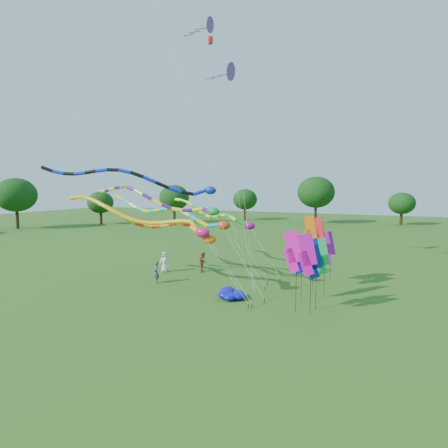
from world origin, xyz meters
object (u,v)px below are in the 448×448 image
at_px(person_c, 203,262).
at_px(tube_kite_red, 167,226).
at_px(blue_nylon_heap, 234,293).
at_px(person_b, 156,272).
at_px(person_a, 165,262).
at_px(tube_kite_orange, 147,218).

bearing_deg(person_c, tube_kite_red, 160.79).
height_order(blue_nylon_heap, person_b, person_b).
height_order(person_a, person_b, person_a).
bearing_deg(tube_kite_red, person_c, 103.21).
bearing_deg(tube_kite_orange, person_a, 118.58).
xyz_separation_m(tube_kite_red, person_b, (-1.84, 1.27, -3.72)).
bearing_deg(person_a, tube_kite_red, -69.57).
distance_m(tube_kite_red, person_b, 4.34).
relative_size(blue_nylon_heap, person_a, 1.04).
height_order(blue_nylon_heap, person_c, person_c).
bearing_deg(blue_nylon_heap, person_b, 173.01).
height_order(tube_kite_orange, person_c, tube_kite_orange).
bearing_deg(blue_nylon_heap, person_c, 132.69).
xyz_separation_m(blue_nylon_heap, person_b, (-6.74, 0.83, 0.60)).
distance_m(tube_kite_red, person_a, 6.76).
distance_m(person_b, person_c, 5.06).
relative_size(person_b, person_c, 0.99).
xyz_separation_m(person_a, person_b, (1.44, -3.34, -0.03)).
bearing_deg(person_a, tube_kite_orange, -83.80).
distance_m(person_a, person_b, 3.64).
bearing_deg(tube_kite_orange, person_b, 114.20).
bearing_deg(person_b, tube_kite_orange, -23.31).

